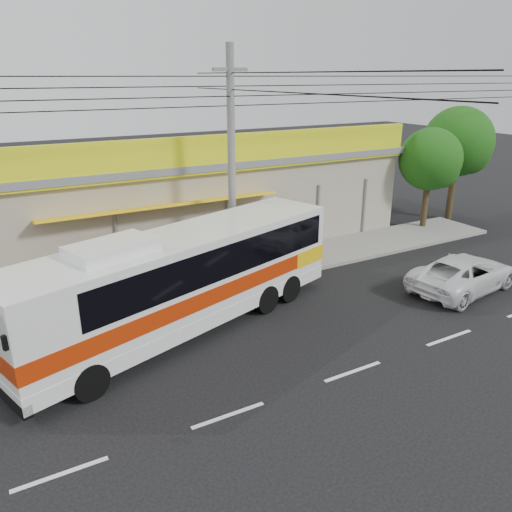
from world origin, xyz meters
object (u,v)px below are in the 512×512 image
Objects in this scene: motorbike_red at (116,270)px; white_car at (463,273)px; coach_bus at (188,273)px; utility_pole at (230,90)px; tree_far at (432,161)px; tree_near at (460,144)px.

white_car reaches higher than motorbike_red.
utility_pole is at bearing 25.35° from coach_bus.
utility_pole reaches higher than white_car.
coach_bus is at bearing -164.37° from tree_far.
motorbike_red is at bearing 156.83° from utility_pole.
white_car is at bearing -30.61° from coach_bus.
white_car is at bearing -137.35° from tree_near.
coach_bus is 5.13m from motorbike_red.
tree_far reaches higher than coach_bus.
tree_far is at bearing -98.99° from motorbike_red.
motorbike_red is 13.80m from white_car.
coach_bus is at bearing -173.65° from motorbike_red.
motorbike_red is at bearing -179.25° from tree_near.
tree_near is at bearing 7.77° from utility_pole.
white_car is at bearing -129.05° from motorbike_red.
motorbike_red is 17.31m from tree_far.
utility_pole is (4.34, -1.86, 6.86)m from motorbike_red.
tree_near is 1.18× the size of tree_far.
tree_far is (-2.83, -0.65, -0.66)m from tree_near.
tree_near reaches higher than tree_far.
tree_near is at bearing 12.89° from tree_far.
white_car is at bearing -127.70° from tree_far.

